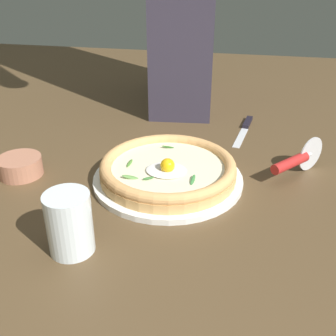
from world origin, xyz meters
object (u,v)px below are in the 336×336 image
object	(u,v)px
side_bowl	(21,166)
drinking_glass	(70,227)
pizza	(168,169)
pizza_cutter	(296,160)
table_knife	(245,127)

from	to	relation	value
side_bowl	drinking_glass	distance (m)	0.30
pizza	pizza_cutter	distance (m)	0.27
pizza_cutter	table_knife	xyz separation A→B (m)	(-0.11, 0.24, -0.03)
pizza_cutter	table_knife	world-z (taller)	pizza_cutter
pizza	table_knife	distance (m)	0.35
side_bowl	table_knife	world-z (taller)	side_bowl
pizza	side_bowl	xyz separation A→B (m)	(-0.32, -0.03, -0.01)
side_bowl	table_knife	bearing A→B (deg)	36.37
side_bowl	drinking_glass	xyz separation A→B (m)	(0.20, -0.22, 0.02)
table_knife	pizza	bearing A→B (deg)	-115.60
pizza_cutter	drinking_glass	distance (m)	0.49
drinking_glass	pizza_cutter	bearing A→B (deg)	40.32
side_bowl	pizza_cutter	distance (m)	0.58
drinking_glass	table_knife	bearing A→B (deg)	64.79
table_knife	drinking_glass	size ratio (longest dim) A/B	1.92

